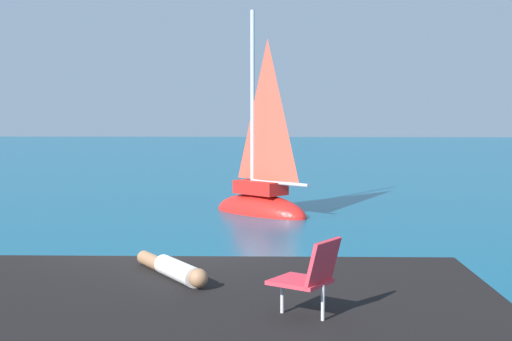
# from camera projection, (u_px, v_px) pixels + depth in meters

# --- Properties ---
(ground_plane) EXTENTS (160.00, 160.00, 0.00)m
(ground_plane) POSITION_uv_depth(u_px,v_px,m) (176.00, 303.00, 11.58)
(ground_plane) COLOR #0F5675
(boulder_seaward) EXTENTS (0.95, 1.05, 0.59)m
(boulder_seaward) POSITION_uv_depth(u_px,v_px,m) (257.00, 326.00, 10.34)
(boulder_seaward) COLOR black
(boulder_seaward) RESTS_ON ground
(boulder_inland) EXTENTS (1.37, 1.19, 0.89)m
(boulder_inland) POSITION_uv_depth(u_px,v_px,m) (122.00, 320.00, 10.61)
(boulder_inland) COLOR black
(boulder_inland) RESTS_ON ground
(sailboat_near) EXTENTS (3.51, 3.31, 6.85)m
(sailboat_near) POSITION_uv_depth(u_px,v_px,m) (261.00, 202.00, 21.72)
(sailboat_near) COLOR red
(sailboat_near) RESTS_ON ground
(person_sunbather) EXTENTS (1.10, 1.53, 0.25)m
(person_sunbather) POSITION_uv_depth(u_px,v_px,m) (174.00, 269.00, 8.61)
(person_sunbather) COLOR white
(person_sunbather) RESTS_ON shore_ledge
(beach_chair) EXTENTS (0.76, 0.72, 0.80)m
(beach_chair) POSITION_uv_depth(u_px,v_px,m) (310.00, 274.00, 6.91)
(beach_chair) COLOR #E03342
(beach_chair) RESTS_ON shore_ledge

